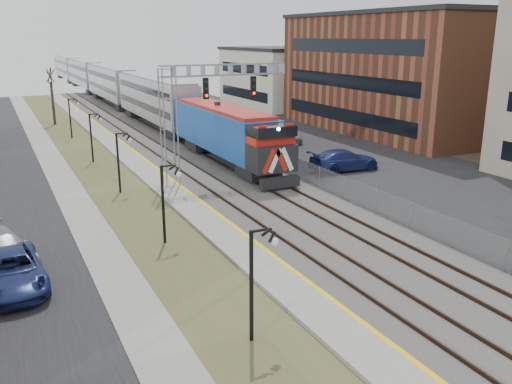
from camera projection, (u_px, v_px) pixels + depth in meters
sidewalk at (59, 174)px, 40.38m from camera, size 2.00×120.00×0.08m
grass_median at (100, 170)px, 41.64m from camera, size 4.00×120.00×0.06m
platform at (139, 165)px, 42.88m from camera, size 2.00×120.00×0.24m
ballast_bed at (198, 159)px, 45.00m from camera, size 8.00×120.00×0.20m
parking_lot at (320, 148)px, 50.08m from camera, size 16.00×120.00×0.04m
platform_edge at (150, 162)px, 43.22m from camera, size 0.24×120.00×0.01m
track_near at (175, 159)px, 44.11m from camera, size 1.58×120.00×0.15m
track_far at (215, 155)px, 45.58m from camera, size 1.58×120.00×0.15m
train at (107, 83)px, 83.19m from camera, size 3.00×108.65×5.33m
signal_gantry at (193, 104)px, 36.25m from camera, size 9.00×1.07×8.15m
lampposts at (161, 204)px, 26.67m from camera, size 0.14×62.14×4.00m
fence at (244, 147)px, 46.57m from camera, size 0.04×120.00×1.60m
buildings_east at (471, 76)px, 50.94m from camera, size 16.00×76.00×15.00m
car_lot_d at (344, 160)px, 41.33m from camera, size 5.63×2.45×1.61m
car_lot_e at (279, 137)px, 51.15m from camera, size 4.74×2.75×1.51m
car_lot_f at (253, 137)px, 51.74m from camera, size 4.02×1.87×1.27m
car_street_a at (11, 272)px, 21.99m from camera, size 2.82×5.50×1.49m
car_street_b at (0, 250)px, 24.15m from camera, size 3.50×5.63×1.52m
car_lot_g at (236, 127)px, 57.03m from camera, size 4.66×2.78×1.49m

